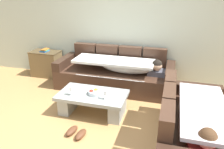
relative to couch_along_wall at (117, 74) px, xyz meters
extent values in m
plane|color=#B2834D|center=(0.04, -1.63, -0.33)|extent=(14.00, 14.00, 0.00)
cube|color=beige|center=(0.04, 0.52, 1.02)|extent=(9.00, 0.10, 2.70)
cube|color=#432B1F|center=(-0.05, -0.03, -0.12)|extent=(2.54, 0.92, 0.42)
cube|color=#432B1F|center=(-0.86, 0.35, 0.32)|extent=(0.51, 0.16, 0.46)
cube|color=#432B1F|center=(-0.32, 0.35, 0.32)|extent=(0.51, 0.16, 0.46)
cube|color=#432B1F|center=(0.23, 0.35, 0.32)|extent=(0.51, 0.16, 0.46)
cube|color=#432B1F|center=(0.77, 0.35, 0.32)|extent=(0.51, 0.16, 0.46)
cube|color=#362319|center=(-1.22, -0.03, 0.19)|extent=(0.18, 0.92, 0.20)
cube|color=#362319|center=(1.13, -0.03, 0.19)|extent=(0.18, 0.92, 0.20)
cube|color=#4C4C56|center=(0.86, -0.04, 0.15)|extent=(0.36, 0.28, 0.11)
sphere|color=tan|center=(0.86, -0.08, 0.31)|extent=(0.21, 0.21, 0.21)
sphere|color=black|center=(0.86, -0.08, 0.34)|extent=(0.20, 0.20, 0.20)
ellipsoid|color=silver|center=(0.24, -0.08, 0.23)|extent=(1.10, 0.44, 0.28)
cube|color=silver|center=(-0.05, -0.10, 0.33)|extent=(1.70, 0.60, 0.05)
cube|color=silver|center=(-0.05, -0.47, -0.10)|extent=(1.44, 0.04, 0.38)
cube|color=#432B1F|center=(1.53, -1.67, -0.12)|extent=(0.92, 1.93, 0.42)
cube|color=#432B1F|center=(1.15, -2.19, 0.32)|extent=(0.16, 0.49, 0.46)
cube|color=#432B1F|center=(1.15, -1.67, 0.32)|extent=(0.16, 0.49, 0.46)
cube|color=#432B1F|center=(1.15, -1.14, 0.32)|extent=(0.16, 0.49, 0.46)
cube|color=#362319|center=(1.53, -0.79, 0.19)|extent=(0.92, 0.18, 0.20)
sphere|color=beige|center=(1.58, -2.27, 0.31)|extent=(0.21, 0.21, 0.21)
sphere|color=#4C331E|center=(1.58, -2.27, 0.34)|extent=(0.20, 0.20, 0.20)
ellipsoid|color=silver|center=(1.58, -1.65, 0.23)|extent=(0.44, 1.01, 0.28)
cube|color=silver|center=(1.60, -1.67, 0.33)|extent=(0.60, 1.45, 0.05)
cube|color=#99A19F|center=(-0.14, -1.14, 0.02)|extent=(1.20, 0.68, 0.06)
cube|color=#99A19F|center=(-0.60, -1.14, -0.17)|extent=(0.20, 0.54, 0.32)
cube|color=#99A19F|center=(0.32, -1.14, -0.17)|extent=(0.20, 0.54, 0.32)
cylinder|color=silver|center=(-0.07, -1.14, 0.09)|extent=(0.28, 0.28, 0.07)
sphere|color=orange|center=(-0.09, -1.11, 0.11)|extent=(0.08, 0.08, 0.08)
sphere|color=#B5281C|center=(-0.15, -1.18, 0.11)|extent=(0.08, 0.08, 0.08)
cylinder|color=silver|center=(-0.47, -1.29, 0.06)|extent=(0.06, 0.06, 0.01)
cylinder|color=silver|center=(-0.47, -1.29, 0.10)|extent=(0.01, 0.01, 0.07)
cylinder|color=silver|center=(-0.47, -1.29, 0.18)|extent=(0.07, 0.07, 0.08)
cylinder|color=silver|center=(0.15, -1.28, 0.06)|extent=(0.06, 0.06, 0.01)
cylinder|color=silver|center=(0.15, -1.28, 0.10)|extent=(0.01, 0.01, 0.07)
cylinder|color=silver|center=(0.15, -1.28, 0.18)|extent=(0.07, 0.07, 0.08)
cube|color=white|center=(0.12, -1.14, 0.06)|extent=(0.32, 0.26, 0.01)
cube|color=brown|center=(-1.89, 0.22, -0.02)|extent=(0.70, 0.42, 0.62)
cube|color=#4E3F26|center=(-1.89, 0.22, 0.30)|extent=(0.72, 0.44, 0.02)
cube|color=#2D569E|center=(-1.90, 0.21, 0.32)|extent=(0.18, 0.21, 0.02)
cube|color=#338C59|center=(-1.90, 0.23, 0.34)|extent=(0.16, 0.18, 0.02)
cube|color=#B76623|center=(-1.89, 0.23, 0.36)|extent=(0.13, 0.22, 0.02)
ellipsoid|color=#59331E|center=(-0.25, -1.81, -0.28)|extent=(0.16, 0.29, 0.09)
ellipsoid|color=#59331E|center=(-0.08, -1.85, -0.28)|extent=(0.15, 0.28, 0.09)
camera|label=1|loc=(1.13, -4.37, 1.80)|focal=35.26mm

